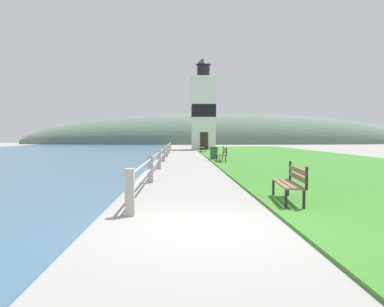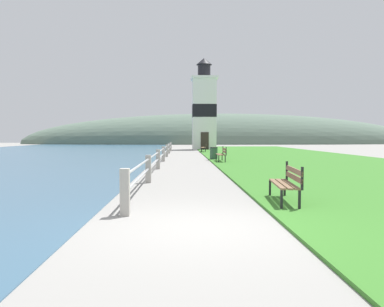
% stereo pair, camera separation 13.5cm
% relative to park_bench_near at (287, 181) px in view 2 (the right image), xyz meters
% --- Properties ---
extents(ground_plane, '(160.00, 160.00, 0.00)m').
position_rel_park_bench_near_xyz_m(ground_plane, '(-2.17, -2.16, -0.54)').
color(ground_plane, gray).
extents(grass_verge, '(12.00, 56.94, 0.06)m').
position_rel_park_bench_near_xyz_m(grass_verge, '(5.33, 16.82, -0.51)').
color(grass_verge, '#387528').
rests_on(grass_verge, ground_plane).
extents(seawall_railing, '(0.18, 31.45, 0.94)m').
position_rel_park_bench_near_xyz_m(seawall_railing, '(-3.57, 14.47, 0.02)').
color(seawall_railing, '#A8A399').
rests_on(seawall_railing, ground_plane).
extents(park_bench_near, '(0.64, 1.81, 0.94)m').
position_rel_park_bench_near_xyz_m(park_bench_near, '(0.00, 0.00, 0.00)').
color(park_bench_near, brown).
rests_on(park_bench_near, ground_plane).
extents(park_bench_midway, '(0.48, 1.82, 0.94)m').
position_rel_park_bench_near_xyz_m(park_bench_midway, '(-0.03, 13.75, 0.00)').
color(park_bench_midway, brown).
rests_on(park_bench_midway, ground_plane).
extents(park_bench_far, '(0.62, 1.99, 0.94)m').
position_rel_park_bench_near_xyz_m(park_bench_far, '(-0.26, 27.29, 0.00)').
color(park_bench_far, brown).
rests_on(park_bench_far, ground_plane).
extents(lighthouse, '(3.06, 3.06, 10.54)m').
position_rel_park_bench_near_xyz_m(lighthouse, '(0.15, 34.81, 4.09)').
color(lighthouse, white).
rests_on(lighthouse, ground_plane).
extents(trash_bin, '(0.54, 0.54, 0.84)m').
position_rel_park_bench_near_xyz_m(trash_bin, '(-0.34, 15.87, -0.11)').
color(trash_bin, '#2D5138').
rests_on(trash_bin, ground_plane).
extents(distant_hillside, '(80.00, 16.00, 12.00)m').
position_rel_park_bench_near_xyz_m(distant_hillside, '(5.83, 65.80, -0.54)').
color(distant_hillside, '#566B5B').
rests_on(distant_hillside, ground_plane).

